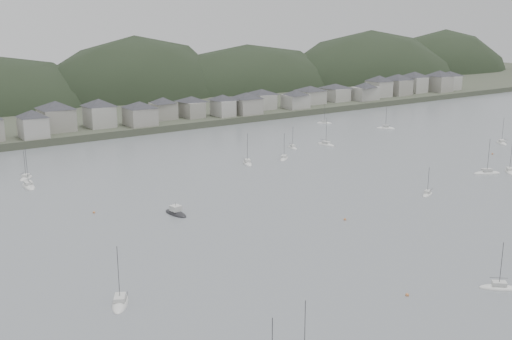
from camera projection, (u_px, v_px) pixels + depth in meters
ground at (474, 278)px, 119.69m from camera, size 900.00×900.00×0.00m
far_shore_land at (40, 100)px, 354.61m from camera, size 900.00×250.00×3.00m
forested_ridge at (64, 127)px, 340.02m from camera, size 851.55×103.94×102.57m
waterfront_town at (214, 103)px, 291.59m from camera, size 451.48×28.46×12.92m
sailboat_lead at (499, 288)px, 115.17m from camera, size 6.95×6.54×9.92m
moored_fleet at (223, 201)px, 168.75m from camera, size 253.79×164.90×13.15m
motor_launch_far at (176, 213)px, 157.79m from camera, size 4.04×8.63×3.98m
mooring_buoys at (286, 226)px, 148.56m from camera, size 189.89×107.44×0.70m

